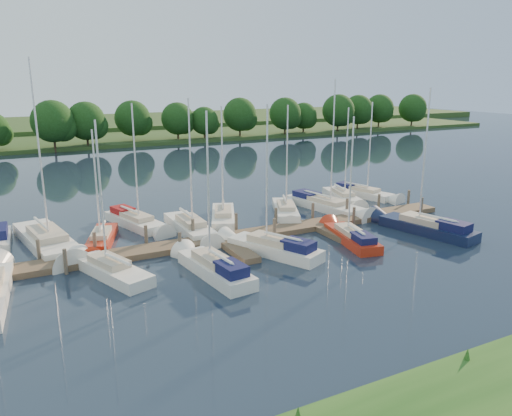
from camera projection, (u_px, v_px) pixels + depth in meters
name	position (u px, v px, depth m)	size (l,w,h in m)	color
ground	(276.00, 281.00, 29.18)	(260.00, 260.00, 0.00)	#1A2734
dock	(226.00, 242.00, 35.42)	(40.00, 6.00, 0.40)	#4F3A2C
mooring_pilings	(220.00, 232.00, 36.29)	(38.24, 2.84, 2.00)	#473D33
far_shore	(81.00, 138.00, 93.67)	(180.00, 30.00, 0.60)	#28451A
distant_hill	(65.00, 125.00, 115.09)	(220.00, 40.00, 1.40)	#354E22
treeline	(75.00, 124.00, 80.85)	(145.55, 9.12, 8.20)	#38281C
sailboat_n_2	(49.00, 244.00, 34.79)	(3.98, 10.61, 13.26)	silver
sailboat_n_3	(102.00, 240.00, 35.59)	(3.29, 6.60, 8.49)	#AE2510
sailboat_n_4	(136.00, 223.00, 39.63)	(3.63, 7.90, 10.05)	silver
sailboat_n_5	(191.00, 229.00, 38.05)	(1.96, 8.16, 10.55)	silver
sailboat_n_6	(223.00, 219.00, 40.88)	(4.21, 7.48, 9.78)	silver
sailboat_n_7	(286.00, 212.00, 42.99)	(4.37, 7.46, 9.70)	silver
sailboat_n_8	(327.00, 206.00, 44.65)	(3.72, 9.46, 11.79)	silver
sailboat_n_9	(343.00, 198.00, 47.84)	(3.05, 7.24, 9.18)	silver
sailboat_n_10	(364.00, 194.00, 49.42)	(3.57, 7.59, 9.59)	silver
sailboat_s_1	(109.00, 271.00, 29.98)	(3.81, 7.43, 9.66)	silver
sailboat_s_2	(214.00, 269.00, 30.01)	(2.60, 7.89, 10.20)	silver
sailboat_s_3	(272.00, 249.00, 33.53)	(4.65, 7.78, 10.37)	silver
sailboat_s_4	(350.00, 237.00, 36.05)	(2.91, 7.32, 9.29)	#AE2510
sailboat_s_5	(424.00, 228.00, 38.14)	(3.75, 8.86, 11.29)	#101A38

